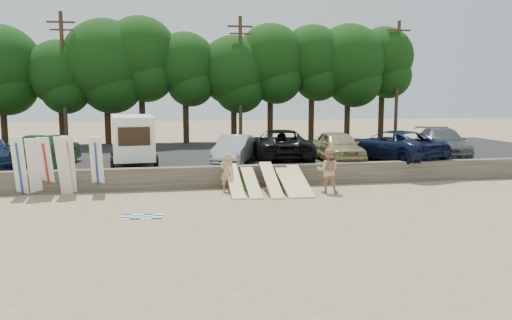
{
  "coord_description": "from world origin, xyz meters",
  "views": [
    {
      "loc": [
        -3.38,
        -19.64,
        4.32
      ],
      "look_at": [
        0.76,
        3.0,
        1.24
      ],
      "focal_mm": 35.0,
      "sensor_mm": 36.0,
      "label": 1
    }
  ],
  "objects_px": {
    "car_1": "(49,151)",
    "car_3": "(280,145)",
    "car_4": "(338,146)",
    "beachgoer_b": "(328,171)",
    "box_trailer": "(133,138)",
    "car_5": "(393,145)",
    "car_6": "(441,143)",
    "cooler": "(244,186)",
    "car_2": "(235,149)",
    "beachgoer_a": "(227,172)"
  },
  "relations": [
    {
      "from": "car_1",
      "to": "car_3",
      "type": "bearing_deg",
      "value": -171.3
    },
    {
      "from": "car_4",
      "to": "beachgoer_b",
      "type": "distance_m",
      "value": 5.11
    },
    {
      "from": "box_trailer",
      "to": "car_4",
      "type": "height_order",
      "value": "box_trailer"
    },
    {
      "from": "car_1",
      "to": "car_4",
      "type": "height_order",
      "value": "car_4"
    },
    {
      "from": "car_3",
      "to": "car_5",
      "type": "xyz_separation_m",
      "value": [
        6.07,
        -0.92,
        -0.03
      ]
    },
    {
      "from": "box_trailer",
      "to": "car_6",
      "type": "distance_m",
      "value": 16.99
    },
    {
      "from": "cooler",
      "to": "car_5",
      "type": "bearing_deg",
      "value": 39.63
    },
    {
      "from": "car_4",
      "to": "car_2",
      "type": "bearing_deg",
      "value": 177.74
    },
    {
      "from": "box_trailer",
      "to": "car_3",
      "type": "distance_m",
      "value": 7.71
    },
    {
      "from": "car_3",
      "to": "beachgoer_b",
      "type": "height_order",
      "value": "car_3"
    },
    {
      "from": "car_4",
      "to": "car_5",
      "type": "distance_m",
      "value": 3.1
    },
    {
      "from": "car_6",
      "to": "car_4",
      "type": "bearing_deg",
      "value": -157.51
    },
    {
      "from": "car_6",
      "to": "beachgoer_a",
      "type": "bearing_deg",
      "value": -144.54
    },
    {
      "from": "box_trailer",
      "to": "car_1",
      "type": "distance_m",
      "value": 4.15
    },
    {
      "from": "beachgoer_a",
      "to": "car_3",
      "type": "bearing_deg",
      "value": -132.97
    },
    {
      "from": "cooler",
      "to": "beachgoer_a",
      "type": "bearing_deg",
      "value": -143.65
    },
    {
      "from": "car_5",
      "to": "car_4",
      "type": "bearing_deg",
      "value": -19.06
    },
    {
      "from": "car_1",
      "to": "cooler",
      "type": "xyz_separation_m",
      "value": [
        9.18,
        -4.14,
        -1.34
      ]
    },
    {
      "from": "car_1",
      "to": "cooler",
      "type": "distance_m",
      "value": 10.16
    },
    {
      "from": "box_trailer",
      "to": "car_2",
      "type": "bearing_deg",
      "value": -8.05
    },
    {
      "from": "car_2",
      "to": "cooler",
      "type": "bearing_deg",
      "value": -70.62
    },
    {
      "from": "car_3",
      "to": "car_5",
      "type": "height_order",
      "value": "car_3"
    },
    {
      "from": "car_3",
      "to": "car_5",
      "type": "distance_m",
      "value": 6.14
    },
    {
      "from": "box_trailer",
      "to": "beachgoer_b",
      "type": "bearing_deg",
      "value": -37.48
    },
    {
      "from": "car_6",
      "to": "car_3",
      "type": "bearing_deg",
      "value": -164.19
    },
    {
      "from": "car_3",
      "to": "car_1",
      "type": "bearing_deg",
      "value": 5.21
    },
    {
      "from": "beachgoer_b",
      "to": "cooler",
      "type": "xyz_separation_m",
      "value": [
        -3.49,
        1.34,
        -0.82
      ]
    },
    {
      "from": "car_5",
      "to": "beachgoer_a",
      "type": "relative_size",
      "value": 3.45
    },
    {
      "from": "car_1",
      "to": "car_3",
      "type": "relative_size",
      "value": 0.79
    },
    {
      "from": "box_trailer",
      "to": "car_5",
      "type": "bearing_deg",
      "value": -8.84
    },
    {
      "from": "box_trailer",
      "to": "beachgoer_a",
      "type": "distance_m",
      "value": 6.17
    },
    {
      "from": "box_trailer",
      "to": "car_4",
      "type": "relative_size",
      "value": 0.85
    },
    {
      "from": "car_4",
      "to": "car_6",
      "type": "bearing_deg",
      "value": 7.71
    },
    {
      "from": "car_2",
      "to": "car_6",
      "type": "distance_m",
      "value": 11.81
    },
    {
      "from": "car_1",
      "to": "beachgoer_b",
      "type": "relative_size",
      "value": 2.46
    },
    {
      "from": "car_2",
      "to": "beachgoer_b",
      "type": "height_order",
      "value": "car_2"
    },
    {
      "from": "box_trailer",
      "to": "car_5",
      "type": "height_order",
      "value": "box_trailer"
    },
    {
      "from": "car_4",
      "to": "cooler",
      "type": "xyz_separation_m",
      "value": [
        -5.58,
        -3.28,
        -1.36
      ]
    },
    {
      "from": "beachgoer_a",
      "to": "cooler",
      "type": "height_order",
      "value": "beachgoer_a"
    },
    {
      "from": "car_5",
      "to": "car_2",
      "type": "bearing_deg",
      "value": -21.48
    },
    {
      "from": "car_3",
      "to": "box_trailer",
      "type": "bearing_deg",
      "value": 6.0
    },
    {
      "from": "car_1",
      "to": "beachgoer_b",
      "type": "distance_m",
      "value": 13.81
    },
    {
      "from": "car_5",
      "to": "cooler",
      "type": "xyz_separation_m",
      "value": [
        -8.69,
        -3.2,
        -1.37
      ]
    },
    {
      "from": "car_2",
      "to": "car_3",
      "type": "xyz_separation_m",
      "value": [
        2.52,
        0.33,
        0.13
      ]
    },
    {
      "from": "car_3",
      "to": "car_6",
      "type": "height_order",
      "value": "car_3"
    },
    {
      "from": "car_1",
      "to": "car_5",
      "type": "height_order",
      "value": "car_5"
    },
    {
      "from": "car_1",
      "to": "beachgoer_b",
      "type": "xyz_separation_m",
      "value": [
        12.67,
        -5.48,
        -0.52
      ]
    },
    {
      "from": "car_1",
      "to": "car_6",
      "type": "relative_size",
      "value": 0.85
    },
    {
      "from": "car_3",
      "to": "beachgoer_b",
      "type": "bearing_deg",
      "value": 104.36
    },
    {
      "from": "car_1",
      "to": "car_2",
      "type": "xyz_separation_m",
      "value": [
        9.28,
        -0.35,
        -0.07
      ]
    }
  ]
}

